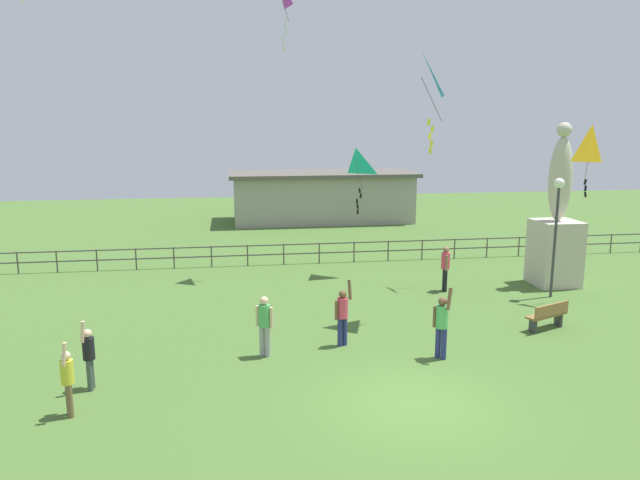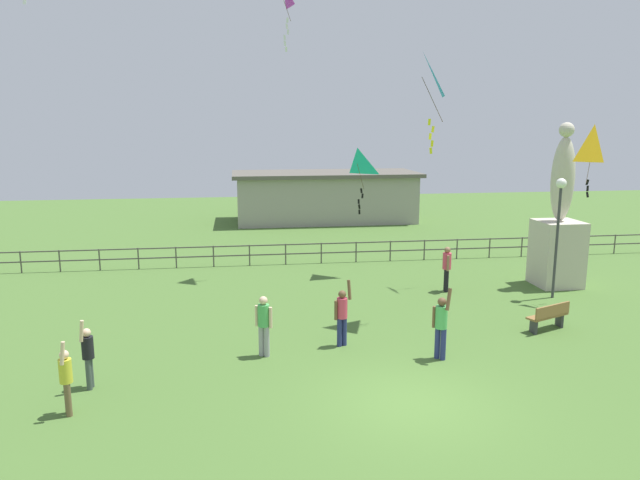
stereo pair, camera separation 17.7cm
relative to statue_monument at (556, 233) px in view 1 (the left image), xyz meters
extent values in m
plane|color=#476B2D|center=(-8.54, -8.98, -2.07)|extent=(80.00, 80.00, 0.00)
cube|color=beige|center=(0.00, 0.00, -0.79)|extent=(1.63, 1.63, 2.57)
ellipsoid|color=beige|center=(0.00, 0.00, 2.12)|extent=(0.90, 0.76, 3.24)
sphere|color=beige|center=(0.00, 0.00, 3.99)|extent=(0.56, 0.56, 0.56)
cylinder|color=#38383D|center=(-0.98, -1.59, -0.04)|extent=(0.10, 0.10, 4.06)
sphere|color=white|center=(-0.98, -1.59, 2.13)|extent=(0.36, 0.36, 0.36)
cube|color=olive|center=(-2.98, -4.81, -1.62)|extent=(1.54, 0.95, 0.06)
cube|color=olive|center=(-2.91, -4.97, -1.40)|extent=(1.41, 0.63, 0.36)
cube|color=#333338|center=(-3.54, -5.04, -1.85)|extent=(0.08, 0.36, 0.45)
cube|color=#333338|center=(-2.43, -4.58, -1.85)|extent=(0.08, 0.36, 0.45)
cylinder|color=navy|center=(-6.99, -6.64, -1.64)|extent=(0.15, 0.15, 0.88)
cylinder|color=navy|center=(-7.11, -6.51, -1.64)|extent=(0.15, 0.15, 0.88)
cylinder|color=#4CB259|center=(-7.05, -6.57, -0.89)|extent=(0.32, 0.32, 0.62)
sphere|color=brown|center=(-7.05, -6.57, -0.46)|extent=(0.23, 0.23, 0.23)
cylinder|color=brown|center=(-6.94, -6.76, -0.34)|extent=(0.23, 0.23, 0.59)
cylinder|color=brown|center=(-7.20, -6.42, -0.93)|extent=(0.10, 0.10, 0.59)
cylinder|color=brown|center=(-16.14, -8.52, -1.70)|extent=(0.13, 0.13, 0.76)
cylinder|color=brown|center=(-16.19, -8.38, -1.70)|extent=(0.13, 0.13, 0.76)
cylinder|color=gold|center=(-16.17, -8.45, -1.05)|extent=(0.28, 0.28, 0.53)
sphere|color=beige|center=(-16.17, -8.45, -0.68)|extent=(0.20, 0.20, 0.20)
cylinder|color=beige|center=(-16.14, -8.64, -0.58)|extent=(0.16, 0.13, 0.51)
cylinder|color=beige|center=(-16.23, -8.28, -1.08)|extent=(0.08, 0.08, 0.51)
cylinder|color=navy|center=(-9.44, -5.21, -1.66)|extent=(0.14, 0.14, 0.83)
cylinder|color=navy|center=(-9.59, -5.27, -1.66)|extent=(0.14, 0.14, 0.83)
cylinder|color=#D83F59|center=(-9.51, -5.24, -0.95)|extent=(0.31, 0.31, 0.59)
sphere|color=brown|center=(-9.51, -5.24, -0.54)|extent=(0.22, 0.22, 0.22)
cylinder|color=brown|center=(-9.30, -5.22, -0.42)|extent=(0.15, 0.20, 0.57)
cylinder|color=brown|center=(-9.70, -5.31, -0.98)|extent=(0.09, 0.09, 0.56)
cylinder|color=black|center=(-4.61, -0.35, -1.64)|extent=(0.15, 0.15, 0.88)
cylinder|color=black|center=(-4.58, -0.18, -1.64)|extent=(0.15, 0.15, 0.88)
cylinder|color=#D83F59|center=(-4.59, -0.27, -0.89)|extent=(0.32, 0.32, 0.62)
sphere|color=#8C6647|center=(-4.59, -0.27, -0.46)|extent=(0.24, 0.24, 0.24)
cylinder|color=#8C6647|center=(-4.63, -0.48, -0.92)|extent=(0.10, 0.10, 0.59)
cylinder|color=#8C6647|center=(-4.56, -0.06, -0.92)|extent=(0.10, 0.10, 0.59)
cylinder|color=#3F4C47|center=(-16.02, -7.21, -1.69)|extent=(0.13, 0.13, 0.77)
cylinder|color=#3F4C47|center=(-16.01, -7.06, -1.69)|extent=(0.13, 0.13, 0.77)
cylinder|color=black|center=(-16.01, -7.14, -1.04)|extent=(0.28, 0.28, 0.54)
sphere|color=beige|center=(-16.01, -7.14, -0.66)|extent=(0.21, 0.21, 0.21)
cylinder|color=beige|center=(-16.07, -7.32, -0.56)|extent=(0.14, 0.09, 0.52)
cylinder|color=beige|center=(-16.00, -6.95, -1.07)|extent=(0.08, 0.08, 0.51)
cylinder|color=#99999E|center=(-11.69, -5.74, -1.64)|extent=(0.15, 0.15, 0.86)
cylinder|color=#99999E|center=(-11.83, -5.65, -1.64)|extent=(0.15, 0.15, 0.86)
cylinder|color=#4CB259|center=(-11.76, -5.70, -0.91)|extent=(0.32, 0.32, 0.61)
sphere|color=beige|center=(-11.76, -5.70, -0.49)|extent=(0.23, 0.23, 0.23)
cylinder|color=beige|center=(-11.58, -5.80, -0.95)|extent=(0.09, 0.09, 0.58)
cylinder|color=beige|center=(-11.94, -5.59, -0.95)|extent=(0.09, 0.09, 0.58)
pyramid|color=#19B2B2|center=(-7.55, 2.40, 2.63)|extent=(1.20, 1.14, 1.10)
cylinder|color=#4C381E|center=(-7.34, 2.67, 2.08)|extent=(0.43, 0.56, 1.10)
cube|color=black|center=(-7.30, 2.70, 1.50)|extent=(0.11, 0.01, 0.21)
cube|color=black|center=(-7.24, 2.72, 1.28)|extent=(0.09, 0.03, 0.20)
cube|color=black|center=(-7.42, 2.64, 1.06)|extent=(0.09, 0.03, 0.20)
cube|color=black|center=(-7.39, 2.65, 0.84)|extent=(0.12, 0.05, 0.21)
cube|color=black|center=(-7.38, 2.66, 0.62)|extent=(0.09, 0.03, 0.20)
pyramid|color=#198CD1|center=(-6.68, -3.01, 5.62)|extent=(0.93, 1.09, 1.36)
cylinder|color=#4C381E|center=(-6.35, -3.11, 4.94)|extent=(0.67, 0.21, 1.36)
cube|color=yellow|center=(-6.43, -3.15, 4.26)|extent=(0.08, 0.04, 0.20)
cube|color=yellow|center=(-6.29, -3.07, 4.04)|extent=(0.11, 0.04, 0.21)
cube|color=yellow|center=(-6.38, -3.12, 3.82)|extent=(0.11, 0.05, 0.21)
cube|color=yellow|center=(-6.30, -3.08, 3.60)|extent=(0.10, 0.03, 0.20)
cube|color=yellow|center=(-6.34, -3.10, 3.38)|extent=(0.11, 0.02, 0.21)
cube|color=white|center=(-17.79, -3.72, 7.39)|extent=(0.08, 0.03, 0.20)
pyramid|color=yellow|center=(-0.03, -1.81, 3.49)|extent=(0.95, 0.95, 1.29)
cylinder|color=#4C381E|center=(-0.24, -2.03, 2.85)|extent=(0.44, 0.47, 1.29)
cube|color=black|center=(-0.28, -2.05, 2.21)|extent=(0.11, 0.04, 0.21)
cube|color=black|center=(-0.24, -2.03, 1.99)|extent=(0.08, 0.02, 0.20)
cube|color=black|center=(-0.21, -2.02, 1.77)|extent=(0.10, 0.05, 0.21)
cylinder|color=#4C381E|center=(-10.28, 3.32, 8.70)|extent=(0.37, 0.09, 1.00)
cube|color=white|center=(-10.23, 3.35, 8.22)|extent=(0.10, 0.04, 0.20)
cube|color=white|center=(-10.26, 3.33, 8.00)|extent=(0.11, 0.02, 0.21)
cube|color=white|center=(-10.21, 3.36, 7.78)|extent=(0.09, 0.01, 0.20)
cube|color=white|center=(-10.35, 3.28, 7.56)|extent=(0.10, 0.02, 0.21)
cube|color=white|center=(-10.35, 3.29, 7.34)|extent=(0.11, 0.02, 0.21)
cube|color=white|center=(-10.30, 3.31, 7.12)|extent=(0.09, 0.04, 0.20)
cylinder|color=#4C4742|center=(-21.64, 5.02, -1.60)|extent=(0.06, 0.06, 0.95)
cylinder|color=#4C4742|center=(-20.05, 5.02, -1.60)|extent=(0.06, 0.06, 0.95)
cylinder|color=#4C4742|center=(-18.40, 5.02, -1.60)|extent=(0.06, 0.06, 0.95)
cylinder|color=#4C4742|center=(-16.76, 5.02, -1.60)|extent=(0.06, 0.06, 0.95)
cylinder|color=#4C4742|center=(-15.14, 5.02, -1.60)|extent=(0.06, 0.06, 0.95)
cylinder|color=#4C4742|center=(-13.50, 5.02, -1.60)|extent=(0.06, 0.06, 0.95)
cylinder|color=#4C4742|center=(-11.90, 5.02, -1.60)|extent=(0.06, 0.06, 0.95)
cylinder|color=#4C4742|center=(-10.27, 5.02, -1.60)|extent=(0.06, 0.06, 0.95)
cylinder|color=#4C4742|center=(-8.64, 5.02, -1.60)|extent=(0.06, 0.06, 0.95)
cylinder|color=#4C4742|center=(-7.01, 5.02, -1.60)|extent=(0.06, 0.06, 0.95)
cylinder|color=#4C4742|center=(-5.38, 5.02, -1.60)|extent=(0.06, 0.06, 0.95)
cylinder|color=#4C4742|center=(-3.74, 5.02, -1.60)|extent=(0.06, 0.06, 0.95)
cylinder|color=#4C4742|center=(-2.14, 5.02, -1.60)|extent=(0.06, 0.06, 0.95)
cylinder|color=#4C4742|center=(-0.51, 5.02, -1.60)|extent=(0.06, 0.06, 0.95)
cylinder|color=#4C4742|center=(1.12, 5.02, -1.60)|extent=(0.06, 0.06, 0.95)
cylinder|color=#4C4742|center=(2.76, 5.02, -1.60)|extent=(0.06, 0.06, 0.95)
cylinder|color=#4C4742|center=(4.38, 5.02, -1.60)|extent=(0.06, 0.06, 0.95)
cylinder|color=#4C4742|center=(5.98, 5.02, -1.60)|extent=(0.06, 0.06, 0.95)
cube|color=#4C4742|center=(-8.54, 5.02, -1.16)|extent=(36.00, 0.05, 0.05)
cube|color=#4C4742|center=(-8.54, 5.02, -1.60)|extent=(36.00, 0.05, 0.05)
cube|color=gray|center=(-6.67, 17.02, -0.59)|extent=(11.42, 4.67, 2.97)
cube|color=#59544C|center=(-6.67, 17.02, 1.02)|extent=(12.02, 5.27, 0.24)
camera|label=1|loc=(-12.56, -21.00, 4.18)|focal=33.04mm
camera|label=2|loc=(-12.38, -21.03, 4.18)|focal=33.04mm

